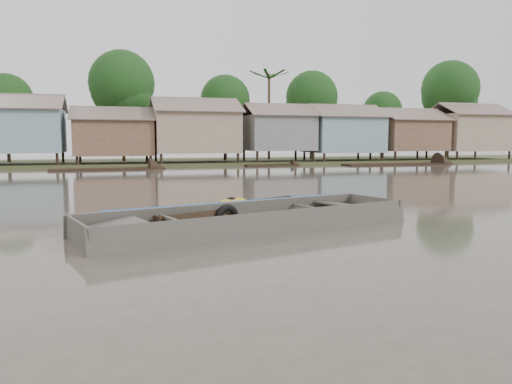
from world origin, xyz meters
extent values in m
plane|color=#4A4339|center=(0.00, 0.00, 0.00)|extent=(120.00, 120.00, 0.00)
cube|color=#384723|center=(0.00, 33.00, 0.00)|extent=(120.00, 12.00, 0.50)
cube|color=#789AA5|center=(-10.50, 29.50, 2.70)|extent=(6.20, 5.20, 3.20)
cube|color=brown|center=(-10.50, 28.10, 4.75)|extent=(6.60, 3.02, 1.28)
cube|color=brown|center=(-10.50, 30.90, 4.75)|extent=(6.60, 3.02, 1.28)
cube|color=brown|center=(-3.80, 29.50, 2.20)|extent=(5.80, 4.60, 2.70)
cube|color=brown|center=(-3.80, 28.26, 4.00)|extent=(6.20, 2.67, 1.14)
cube|color=brown|center=(-3.80, 30.74, 4.00)|extent=(6.20, 2.67, 1.14)
cube|color=gray|center=(2.50, 29.50, 2.65)|extent=(6.50, 5.30, 3.30)
cube|color=brown|center=(2.50, 28.07, 4.75)|extent=(6.90, 3.08, 1.31)
cube|color=brown|center=(2.50, 30.93, 4.75)|extent=(6.90, 3.08, 1.31)
cube|color=slate|center=(9.50, 29.50, 2.60)|extent=(5.40, 4.70, 2.90)
cube|color=brown|center=(9.50, 28.23, 4.50)|extent=(5.80, 2.73, 1.17)
cube|color=brown|center=(9.50, 30.77, 4.50)|extent=(5.80, 2.73, 1.17)
cube|color=#789AA5|center=(15.50, 29.50, 2.50)|extent=(6.00, 5.00, 3.10)
cube|color=brown|center=(15.50, 28.15, 4.50)|extent=(6.40, 2.90, 1.24)
cube|color=brown|center=(15.50, 30.85, 4.50)|extent=(6.40, 2.90, 1.24)
cube|color=brown|center=(22.00, 29.50, 2.45)|extent=(5.70, 4.90, 2.80)
cube|color=brown|center=(22.00, 28.18, 4.30)|extent=(6.10, 2.85, 1.21)
cube|color=brown|center=(22.00, 30.82, 4.30)|extent=(6.10, 2.85, 1.21)
cube|color=gray|center=(28.50, 29.50, 2.70)|extent=(6.30, 5.10, 3.40)
cube|color=brown|center=(28.50, 28.12, 4.85)|extent=(6.70, 2.96, 1.26)
cube|color=brown|center=(28.50, 30.88, 4.85)|extent=(6.70, 2.96, 1.26)
cylinder|color=#473323|center=(-12.00, 34.00, 2.45)|extent=(0.28, 0.28, 4.90)
sphere|color=#113514|center=(-12.00, 34.00, 5.25)|extent=(4.20, 4.20, 4.20)
cylinder|color=#473323|center=(-3.00, 33.00, 3.15)|extent=(0.28, 0.28, 6.30)
sphere|color=#113514|center=(-3.00, 33.00, 6.75)|extent=(5.40, 5.40, 5.40)
cylinder|color=#473323|center=(6.00, 34.00, 2.62)|extent=(0.28, 0.28, 5.25)
sphere|color=#113514|center=(6.00, 34.00, 5.62)|extent=(4.50, 4.50, 4.50)
cylinder|color=#473323|center=(14.00, 33.00, 2.80)|extent=(0.28, 0.28, 5.60)
sphere|color=#113514|center=(14.00, 33.00, 6.00)|extent=(4.80, 4.80, 4.80)
cylinder|color=#473323|center=(22.00, 34.00, 2.27)|extent=(0.28, 0.28, 4.55)
sphere|color=#113514|center=(22.00, 34.00, 4.88)|extent=(3.90, 3.90, 3.90)
cylinder|color=#473323|center=(29.00, 33.00, 3.32)|extent=(0.28, 0.28, 6.65)
sphere|color=#113514|center=(29.00, 33.00, 7.12)|extent=(5.70, 5.70, 5.70)
cylinder|color=#473323|center=(10.00, 33.50, 4.00)|extent=(0.24, 0.24, 8.00)
cube|color=black|center=(-0.98, 2.12, -0.08)|extent=(5.00, 2.99, 0.08)
cube|color=black|center=(-1.21, 2.62, 0.12)|extent=(4.75, 2.29, 0.48)
cube|color=black|center=(-0.75, 1.62, 0.12)|extent=(4.75, 2.29, 0.48)
cube|color=black|center=(1.31, 3.18, 0.12)|extent=(0.52, 1.04, 0.45)
cube|color=black|center=(0.91, 2.99, 0.18)|extent=(1.20, 1.25, 0.18)
cube|color=black|center=(-3.28, 1.06, 0.12)|extent=(0.52, 1.04, 0.45)
cube|color=black|center=(-2.88, 1.25, 0.18)|extent=(1.20, 1.25, 0.18)
cube|color=black|center=(-2.08, 1.61, 0.21)|extent=(0.54, 1.02, 0.05)
cube|color=black|center=(0.12, 2.63, 0.21)|extent=(0.54, 1.02, 0.05)
ellipsoid|color=gold|center=(-1.53, 1.68, 0.20)|extent=(0.50, 0.43, 0.25)
ellipsoid|color=gold|center=(-1.44, 1.70, 0.21)|extent=(0.44, 0.38, 0.23)
ellipsoid|color=gold|center=(-1.13, 1.97, 0.31)|extent=(0.46, 0.40, 0.24)
ellipsoid|color=gold|center=(-1.19, 2.22, 0.28)|extent=(0.44, 0.39, 0.23)
ellipsoid|color=gold|center=(-1.20, 2.27, 0.24)|extent=(0.40, 0.35, 0.21)
ellipsoid|color=gold|center=(-0.90, 2.50, 0.21)|extent=(0.43, 0.37, 0.22)
ellipsoid|color=gold|center=(-0.88, 2.55, 0.20)|extent=(0.41, 0.36, 0.21)
ellipsoid|color=gold|center=(-0.77, 2.04, 0.27)|extent=(0.43, 0.38, 0.22)
ellipsoid|color=gold|center=(-1.67, 1.77, 0.21)|extent=(0.50, 0.43, 0.26)
ellipsoid|color=gold|center=(-1.73, 1.72, 0.13)|extent=(0.38, 0.34, 0.20)
ellipsoid|color=gold|center=(-0.66, 2.21, 0.32)|extent=(0.45, 0.40, 0.23)
ellipsoid|color=gold|center=(-1.33, 2.26, 0.28)|extent=(0.39, 0.34, 0.20)
ellipsoid|color=gold|center=(-0.84, 2.15, 0.39)|extent=(0.51, 0.44, 0.26)
ellipsoid|color=gold|center=(-0.30, 2.29, 0.24)|extent=(0.46, 0.40, 0.23)
ellipsoid|color=gold|center=(-1.46, 1.61, 0.17)|extent=(0.49, 0.43, 0.25)
ellipsoid|color=gold|center=(-1.22, 2.14, 0.29)|extent=(0.44, 0.38, 0.22)
ellipsoid|color=gold|center=(-0.99, 2.21, 0.37)|extent=(0.38, 0.33, 0.19)
ellipsoid|color=gold|center=(-0.40, 2.60, 0.23)|extent=(0.48, 0.42, 0.25)
ellipsoid|color=gold|center=(-0.06, 2.20, 0.15)|extent=(0.41, 0.36, 0.21)
ellipsoid|color=gold|center=(-1.43, 1.97, 0.31)|extent=(0.50, 0.43, 0.25)
ellipsoid|color=gold|center=(-1.07, 2.20, 0.30)|extent=(0.47, 0.41, 0.24)
ellipsoid|color=gold|center=(-1.80, 1.87, 0.19)|extent=(0.45, 0.40, 0.23)
ellipsoid|color=gold|center=(-1.59, 1.51, 0.11)|extent=(0.39, 0.34, 0.20)
ellipsoid|color=gold|center=(-0.78, 1.88, 0.17)|extent=(0.40, 0.35, 0.21)
ellipsoid|color=gold|center=(-0.56, 2.60, 0.18)|extent=(0.43, 0.38, 0.22)
ellipsoid|color=gold|center=(-1.42, 1.62, 0.15)|extent=(0.48, 0.42, 0.25)
ellipsoid|color=gold|center=(-0.88, 2.06, 0.31)|extent=(0.44, 0.39, 0.23)
ellipsoid|color=gold|center=(-1.54, 1.93, 0.28)|extent=(0.42, 0.37, 0.22)
ellipsoid|color=gold|center=(-1.00, 1.96, 0.36)|extent=(0.47, 0.41, 0.24)
ellipsoid|color=gold|center=(-1.17, 1.76, 0.27)|extent=(0.38, 0.33, 0.20)
ellipsoid|color=gold|center=(-1.22, 2.06, 0.39)|extent=(0.47, 0.41, 0.24)
ellipsoid|color=gold|center=(-0.54, 2.16, 0.33)|extent=(0.39, 0.34, 0.20)
cylinder|color=#3F6626|center=(-1.40, 1.93, 0.38)|extent=(0.04, 0.04, 0.16)
cylinder|color=#3F6626|center=(-0.82, 2.20, 0.38)|extent=(0.04, 0.04, 0.16)
cylinder|color=#3F6626|center=(-0.40, 2.39, 0.38)|extent=(0.04, 0.04, 0.16)
torus|color=black|center=(-0.91, 2.84, 0.14)|extent=(0.68, 0.43, 0.67)
torus|color=black|center=(-1.39, 1.25, 0.14)|extent=(0.70, 0.44, 0.69)
cube|color=#46413B|center=(-0.97, 0.50, -0.08)|extent=(7.95, 3.71, 0.08)
cube|color=#46413B|center=(-1.23, 1.42, 0.20)|extent=(7.71, 2.31, 0.64)
cube|color=#46413B|center=(-0.71, -0.42, 0.20)|extent=(7.71, 2.31, 0.64)
cube|color=#46413B|center=(2.78, 1.55, 0.20)|extent=(0.58, 1.89, 0.60)
cube|color=#46413B|center=(2.13, 1.37, 0.27)|extent=(1.75, 1.98, 0.25)
cube|color=#46413B|center=(-4.72, -0.55, 0.20)|extent=(0.58, 1.89, 0.60)
cube|color=#46413B|center=(-4.07, -0.37, 0.27)|extent=(1.75, 1.98, 0.25)
cube|color=#46413B|center=(-2.76, 0.00, 0.32)|extent=(0.60, 1.82, 0.05)
cube|color=#46413B|center=(0.82, 1.00, 0.32)|extent=(0.60, 1.82, 0.05)
cube|color=#665E54|center=(-0.97, 0.50, -0.03)|extent=(6.12, 3.06, 0.02)
cube|color=#104EA9|center=(-1.24, 1.48, 0.44)|extent=(6.22, 1.82, 0.16)
torus|color=olive|center=(1.61, 0.89, 0.00)|extent=(0.44, 0.44, 0.06)
torus|color=olive|center=(1.61, 0.89, 0.04)|extent=(0.36, 0.36, 0.06)
cube|color=black|center=(7.84, 26.41, -0.05)|extent=(3.97, 0.93, 0.35)
cube|color=black|center=(18.04, 25.11, -0.05)|extent=(8.64, 2.05, 0.35)
cube|color=black|center=(-4.63, 24.67, -0.05)|extent=(6.87, 1.94, 0.35)
camera|label=1|loc=(-4.08, -10.52, 2.05)|focal=35.00mm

